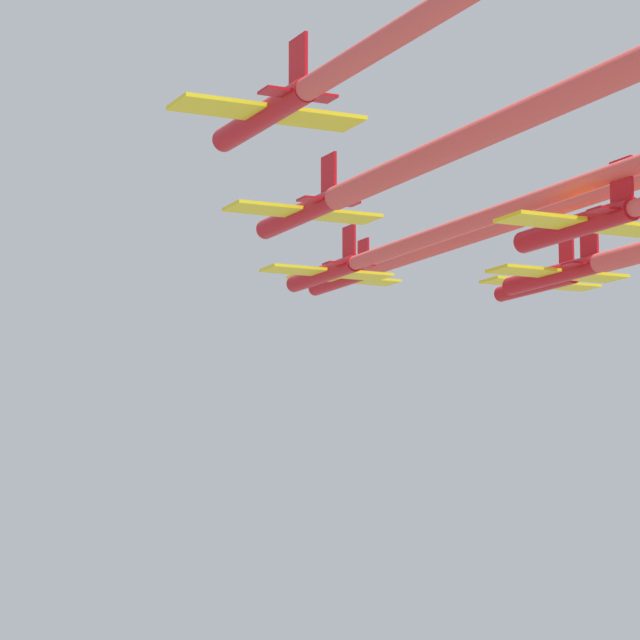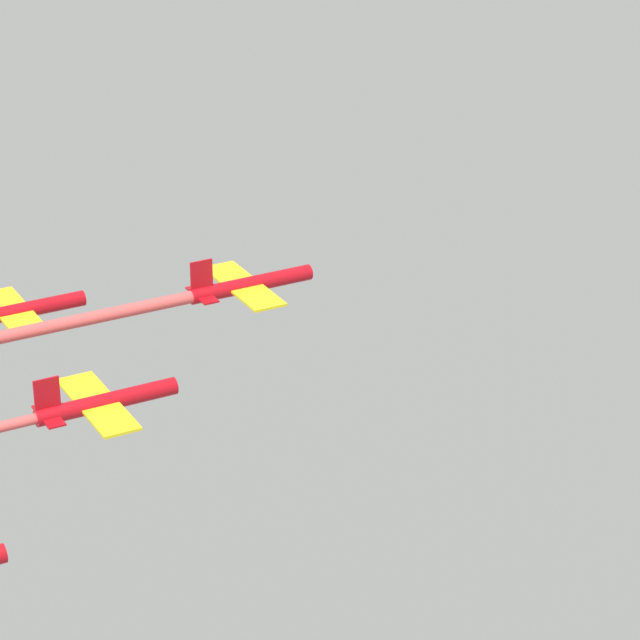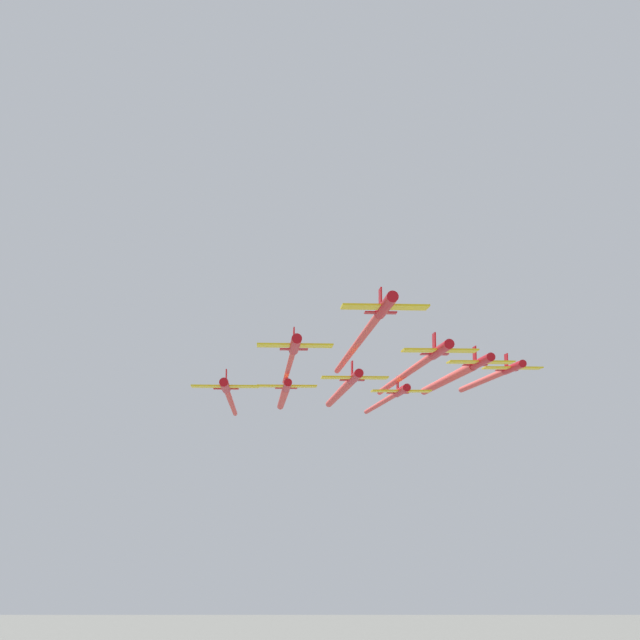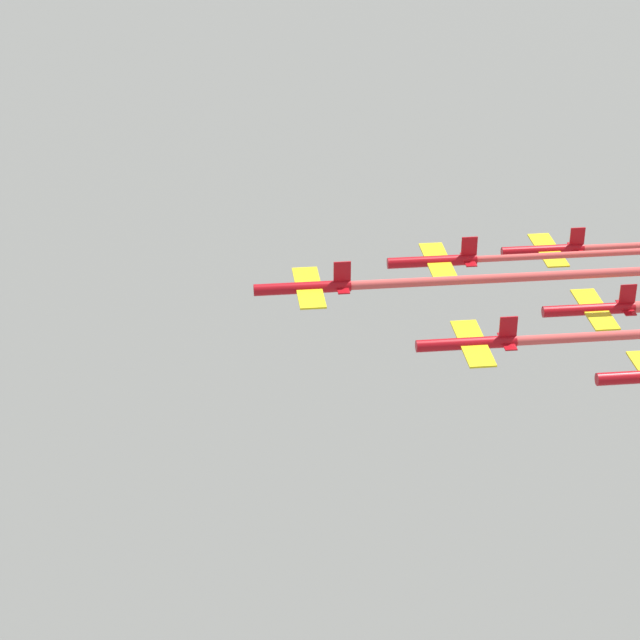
# 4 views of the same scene
# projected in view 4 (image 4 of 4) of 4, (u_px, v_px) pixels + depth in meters

# --- Properties ---
(jet_0) EXTENTS (9.05, 9.22, 3.29)m
(jet_0) POSITION_uv_depth(u_px,v_px,m) (306.00, 287.00, 125.02)
(jet_0) COLOR #B20C14
(jet_1) EXTENTS (9.05, 9.22, 3.29)m
(jet_1) POSITION_uv_depth(u_px,v_px,m) (470.00, 343.00, 119.87)
(jet_1) COLOR #B20C14
(jet_2) EXTENTS (9.05, 9.22, 3.29)m
(jet_2) POSITION_uv_depth(u_px,v_px,m) (436.00, 261.00, 135.12)
(jet_2) COLOR #B20C14
(jet_4) EXTENTS (9.05, 9.22, 3.29)m
(jet_4) POSITION_uv_depth(u_px,v_px,m) (592.00, 309.00, 129.85)
(jet_4) COLOR #B20C14
(jet_5) EXTENTS (9.05, 9.22, 3.29)m
(jet_5) POSITION_uv_depth(u_px,v_px,m) (546.00, 250.00, 145.94)
(jet_5) COLOR #B20C14
(smoke_trail_0) EXTENTS (30.07, 44.63, 0.93)m
(smoke_trail_0) POSITION_uv_depth(u_px,v_px,m) (606.00, 273.00, 128.01)
(smoke_trail_0) COLOR #D84C47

